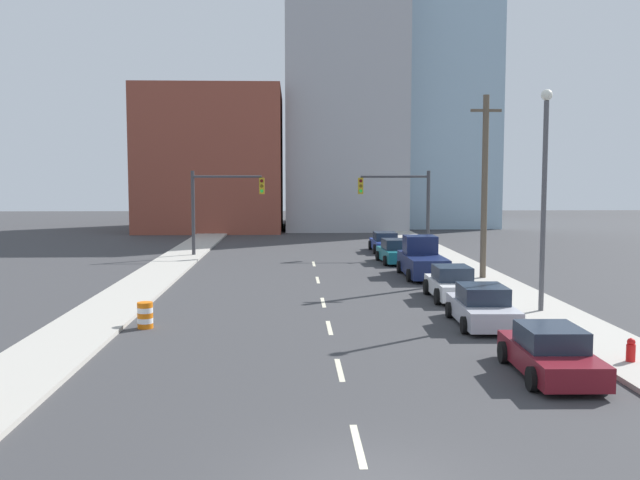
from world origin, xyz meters
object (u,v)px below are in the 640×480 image
at_px(traffic_barrel, 145,315).
at_px(sedan_maroon, 550,353).
at_px(traffic_signal_right, 407,200).
at_px(utility_pole_right_mid, 485,186).
at_px(traffic_signal_left, 215,200).
at_px(sedan_white, 452,284).
at_px(sedan_blue, 385,243).
at_px(sedan_teal, 396,252).
at_px(street_lamp, 544,186).
at_px(pickup_truck_navy, 422,261).
at_px(sedan_silver, 482,307).
at_px(fire_hydrant, 631,352).

bearing_deg(traffic_barrel, sedan_maroon, -28.20).
bearing_deg(traffic_signal_right, utility_pole_right_mid, -79.24).
distance_m(traffic_signal_left, sedan_white, 21.43).
xyz_separation_m(sedan_white, sedan_blue, (-0.39, 20.00, -0.03)).
distance_m(traffic_barrel, sedan_teal, 22.35).
bearing_deg(sedan_teal, sedan_maroon, -92.09).
bearing_deg(sedan_blue, sedan_maroon, -89.66).
height_order(street_lamp, sedan_white, street_lamp).
bearing_deg(sedan_teal, pickup_truck_navy, -88.45).
relative_size(traffic_signal_left, pickup_truck_navy, 1.05).
relative_size(traffic_barrel, pickup_truck_navy, 0.17).
xyz_separation_m(sedan_maroon, pickup_truck_navy, (-0.01, 19.36, 0.25)).
bearing_deg(street_lamp, pickup_truck_navy, 104.80).
xyz_separation_m(traffic_barrel, sedan_silver, (12.31, 0.02, 0.20)).
distance_m(fire_hydrant, sedan_silver, 6.44).
bearing_deg(fire_hydrant, pickup_truck_navy, 98.29).
xyz_separation_m(street_lamp, fire_hydrant, (-0.13, -7.82, -4.68)).
bearing_deg(sedan_blue, pickup_truck_navy, -88.76).
xyz_separation_m(sedan_teal, sedan_blue, (0.18, 6.66, -0.02)).
bearing_deg(pickup_truck_navy, sedan_silver, -90.36).
bearing_deg(sedan_blue, traffic_barrel, -115.50).
xyz_separation_m(sedan_silver, pickup_truck_navy, (0.08, 12.69, 0.21)).
height_order(traffic_signal_right, sedan_silver, traffic_signal_right).
xyz_separation_m(traffic_signal_right, fire_hydrant, (1.93, -28.62, -3.43)).
distance_m(traffic_signal_right, sedan_blue, 4.36).
distance_m(sedan_white, sedan_teal, 13.35).
relative_size(traffic_barrel, fire_hydrant, 1.14).
bearing_deg(sedan_blue, traffic_signal_right, -68.46).
relative_size(utility_pole_right_mid, sedan_white, 2.26).
height_order(utility_pole_right_mid, sedan_blue, utility_pole_right_mid).
relative_size(street_lamp, sedan_teal, 2.00).
bearing_deg(traffic_barrel, sedan_blue, 64.80).
bearing_deg(sedan_blue, utility_pole_right_mid, -77.31).
bearing_deg(traffic_signal_right, traffic_barrel, -119.94).
xyz_separation_m(fire_hydrant, sedan_teal, (-3.22, 24.72, 0.27)).
distance_m(traffic_signal_left, traffic_barrel, 23.08).
distance_m(street_lamp, sedan_white, 6.31).
distance_m(street_lamp, sedan_blue, 24.19).
bearing_deg(sedan_blue, street_lamp, -82.64).
bearing_deg(sedan_white, street_lamp, -51.73).
bearing_deg(fire_hydrant, sedan_teal, 97.43).
distance_m(traffic_signal_left, utility_pole_right_mid, 19.19).
bearing_deg(traffic_barrel, sedan_teal, 57.93).
relative_size(traffic_signal_right, utility_pole_right_mid, 0.60).
xyz_separation_m(utility_pole_right_mid, sedan_teal, (-3.49, 7.69, -4.27)).
relative_size(sedan_teal, sedan_blue, 0.94).
xyz_separation_m(traffic_signal_left, sedan_blue, (11.95, 2.76, -3.19)).
xyz_separation_m(traffic_signal_right, sedan_teal, (-1.29, -3.90, -3.16)).
bearing_deg(traffic_signal_right, pickup_truck_navy, -94.29).
bearing_deg(fire_hydrant, utility_pole_right_mid, 89.10).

